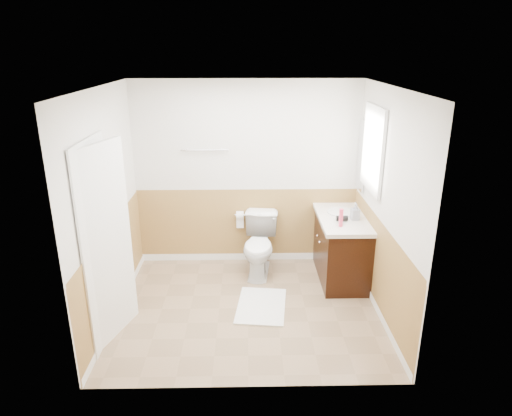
{
  "coord_description": "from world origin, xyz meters",
  "views": [
    {
      "loc": [
        0.0,
        -4.61,
        2.88
      ],
      "look_at": [
        0.1,
        0.25,
        1.15
      ],
      "focal_mm": 32.01,
      "sensor_mm": 36.0,
      "label": 1
    }
  ],
  "objects_px": {
    "vanity_cabinet": "(341,249)",
    "lotion_bottle": "(341,218)",
    "toilet": "(259,246)",
    "bath_mat": "(261,306)",
    "soap_dispenser": "(355,212)"
  },
  "relations": [
    {
      "from": "vanity_cabinet",
      "to": "lotion_bottle",
      "type": "distance_m",
      "value": 0.65
    },
    {
      "from": "lotion_bottle",
      "to": "toilet",
      "type": "bearing_deg",
      "value": 153.9
    },
    {
      "from": "bath_mat",
      "to": "soap_dispenser",
      "type": "bearing_deg",
      "value": 27.47
    },
    {
      "from": "vanity_cabinet",
      "to": "soap_dispenser",
      "type": "height_order",
      "value": "soap_dispenser"
    },
    {
      "from": "soap_dispenser",
      "to": "toilet",
      "type": "bearing_deg",
      "value": 168.17
    },
    {
      "from": "bath_mat",
      "to": "soap_dispenser",
      "type": "xyz_separation_m",
      "value": [
        1.17,
        0.61,
        0.95
      ]
    },
    {
      "from": "bath_mat",
      "to": "vanity_cabinet",
      "type": "height_order",
      "value": "vanity_cabinet"
    },
    {
      "from": "bath_mat",
      "to": "lotion_bottle",
      "type": "bearing_deg",
      "value": 22.17
    },
    {
      "from": "toilet",
      "to": "soap_dispenser",
      "type": "xyz_separation_m",
      "value": [
        1.17,
        -0.25,
        0.56
      ]
    },
    {
      "from": "toilet",
      "to": "lotion_bottle",
      "type": "bearing_deg",
      "value": -19.42
    },
    {
      "from": "toilet",
      "to": "lotion_bottle",
      "type": "height_order",
      "value": "lotion_bottle"
    },
    {
      "from": "toilet",
      "to": "soap_dispenser",
      "type": "distance_m",
      "value": 1.33
    },
    {
      "from": "vanity_cabinet",
      "to": "soap_dispenser",
      "type": "relative_size",
      "value": 5.24
    },
    {
      "from": "toilet",
      "to": "soap_dispenser",
      "type": "bearing_deg",
      "value": -5.15
    },
    {
      "from": "lotion_bottle",
      "to": "soap_dispenser",
      "type": "xyz_separation_m",
      "value": [
        0.22,
        0.22,
        -0.0
      ]
    }
  ]
}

